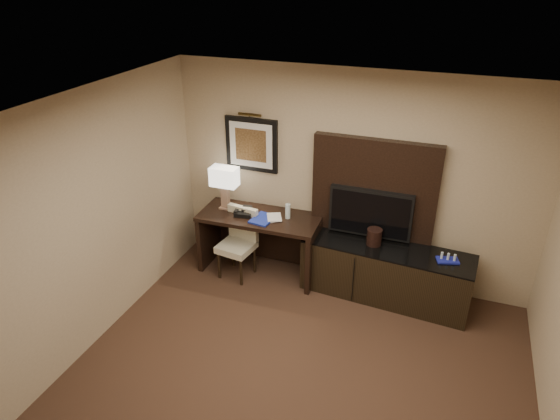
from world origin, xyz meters
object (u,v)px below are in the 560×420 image
at_px(desk, 260,244).
at_px(table_lamp, 225,186).
at_px(desk_phone, 244,211).
at_px(ice_bucket, 374,237).
at_px(credenza, 385,272).
at_px(desk_chair, 236,246).
at_px(tv, 370,213).
at_px(water_bottle, 288,211).
at_px(minibar_tray, 448,258).

relative_size(desk, table_lamp, 2.50).
bearing_deg(desk_phone, ice_bucket, -4.98).
distance_m(desk, credenza, 1.65).
distance_m(desk, desk_chair, 0.32).
bearing_deg(tv, water_bottle, -172.90).
height_order(table_lamp, water_bottle, table_lamp).
distance_m(credenza, minibar_tray, 0.79).
distance_m(desk, water_bottle, 0.63).
bearing_deg(minibar_tray, table_lamp, 177.84).
bearing_deg(water_bottle, ice_bucket, -1.71).
distance_m(tv, ice_bucket, 0.29).
xyz_separation_m(ice_bucket, minibar_tray, (0.86, -0.08, -0.06)).
distance_m(water_bottle, minibar_tray, 1.98).
bearing_deg(table_lamp, tv, 4.06).
bearing_deg(desk, minibar_tray, -2.70).
bearing_deg(credenza, desk_chair, -169.51).
bearing_deg(desk, desk_chair, -141.56).
height_order(desk, desk_chair, desk_chair).
relative_size(credenza, minibar_tray, 8.22).
height_order(desk_chair, ice_bucket, ice_bucket).
bearing_deg(water_bottle, table_lamp, -179.53).
relative_size(table_lamp, desk_phone, 2.85).
relative_size(desk, minibar_tray, 6.33).
bearing_deg(ice_bucket, desk_chair, -172.10).
xyz_separation_m(desk, minibar_tray, (2.33, -0.05, 0.32)).
height_order(ice_bucket, minibar_tray, ice_bucket).
bearing_deg(desk_phone, desk_chair, -114.90).
distance_m(credenza, tv, 0.75).
distance_m(table_lamp, water_bottle, 0.89).
bearing_deg(desk, water_bottle, 8.59).
relative_size(desk_chair, minibar_tray, 3.59).
bearing_deg(tv, credenza, -34.65).
xyz_separation_m(desk_phone, minibar_tray, (2.53, -0.00, -0.15)).
bearing_deg(desk, desk_phone, -168.71).
bearing_deg(tv, desk, -172.12).
bearing_deg(water_bottle, tv, 7.10).
xyz_separation_m(desk, tv, (1.37, 0.19, 0.60)).
bearing_deg(water_bottle, credenza, -2.85).
xyz_separation_m(desk_phone, water_bottle, (0.56, 0.11, 0.04)).
height_order(tv, water_bottle, tv).
relative_size(tv, table_lamp, 1.61).
relative_size(credenza, water_bottle, 10.39).
bearing_deg(table_lamp, desk_chair, -46.03).
xyz_separation_m(desk, credenza, (1.65, -0.00, -0.07)).
xyz_separation_m(credenza, minibar_tray, (0.68, -0.05, 0.39)).
height_order(desk_chair, water_bottle, water_bottle).
relative_size(water_bottle, minibar_tray, 0.79).
distance_m(water_bottle, ice_bucket, 1.12).
distance_m(desk_chair, water_bottle, 0.83).
distance_m(table_lamp, minibar_tray, 2.86).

